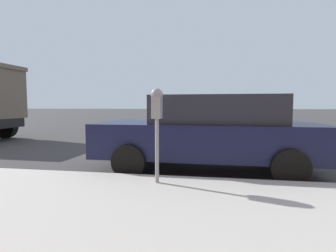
{
  "coord_description": "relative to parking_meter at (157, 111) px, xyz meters",
  "views": [
    {
      "loc": [
        -6.6,
        -0.1,
        1.35
      ],
      "look_at": [
        -2.46,
        0.59,
        1.03
      ],
      "focal_mm": 28.0,
      "sensor_mm": 36.0,
      "label": 1
    }
  ],
  "objects": [
    {
      "name": "ground_plane",
      "position": [
        2.64,
        -0.73,
        -1.28
      ],
      "size": [
        220.0,
        220.0,
        0.0
      ],
      "primitive_type": "plane",
      "color": "#3D3A3A"
    },
    {
      "name": "parking_meter",
      "position": [
        0.0,
        0.0,
        0.0
      ],
      "size": [
        0.21,
        0.19,
        1.48
      ],
      "color": "gray",
      "rests_on": "sidewalk"
    },
    {
      "name": "car_navy",
      "position": [
        1.6,
        -0.79,
        -0.46
      ],
      "size": [
        2.13,
        4.58,
        1.56
      ],
      "rotation": [
        0.0,
        0.0,
        -0.01
      ],
      "color": "#14193D",
      "rests_on": "ground_plane"
    }
  ]
}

